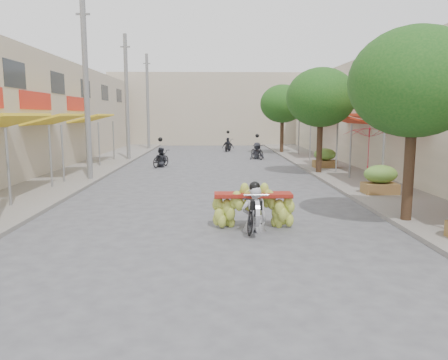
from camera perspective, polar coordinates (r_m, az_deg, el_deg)
ground at (r=8.08m, az=-2.34°, el=-12.93°), size 120.00×120.00×0.00m
sidewalk_left at (r=23.80m, az=-18.83°, el=1.06°), size 4.00×60.00×0.12m
sidewalk_right at (r=23.72m, az=15.44°, el=1.18°), size 4.00×60.00×0.12m
far_building at (r=45.53m, az=-1.58°, el=9.18°), size 20.00×6.00×7.00m
utility_pole_mid at (r=20.32m, az=-17.54°, el=11.14°), size 0.60×0.24×8.00m
utility_pole_far at (r=29.07m, az=-12.58°, el=10.41°), size 0.60×0.24×8.00m
utility_pole_back at (r=37.94m, az=-9.93°, el=9.99°), size 0.60×0.24×8.00m
street_tree_near at (r=12.69m, az=23.61°, el=11.56°), size 3.40×3.40×5.25m
street_tree_mid at (r=22.17m, az=12.55°, el=10.45°), size 3.40×3.40×5.25m
street_tree_far at (r=33.94m, az=7.64°, el=9.82°), size 3.40×3.40×5.25m
produce_crate_mid at (r=16.81m, az=19.76°, el=0.34°), size 1.20×0.88×1.16m
produce_crate_far at (r=24.39m, az=13.02°, el=3.01°), size 1.20×0.88×1.16m
banana_motorbike at (r=11.26m, az=3.91°, el=-2.91°), size 2.20×1.83×2.20m
market_umbrella at (r=17.93m, az=18.61°, el=6.76°), size 2.64×2.64×1.89m
pedestrian at (r=24.38m, az=12.80°, el=3.46°), size 0.82×0.55×1.56m
bg_motorbike_a at (r=25.13m, az=-8.28°, el=3.34°), size 1.19×1.83×1.95m
bg_motorbike_b at (r=29.39m, az=4.34°, el=4.34°), size 1.19×1.81×1.95m
bg_motorbike_c at (r=35.67m, az=0.52°, el=4.99°), size 1.11×1.88×1.95m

